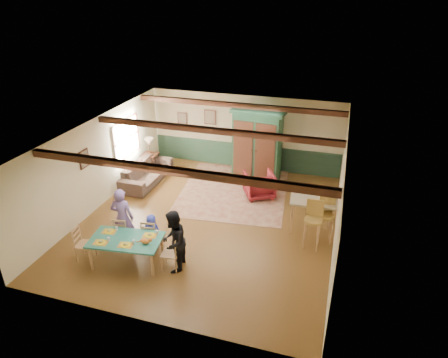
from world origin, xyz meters
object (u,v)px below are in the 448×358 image
(dining_chair_far_right, at_px, (151,234))
(dining_chair_end_left, at_px, (85,244))
(person_man, at_px, (123,218))
(person_child, at_px, (152,231))
(sofa, at_px, (147,172))
(end_table, at_px, (151,162))
(cat, at_px, (145,241))
(armoire, at_px, (257,146))
(dining_chair_far_left, at_px, (123,231))
(armchair, at_px, (259,185))
(person_woman, at_px, (173,241))
(bar_stool_right, at_px, (326,221))
(counter_table, at_px, (312,216))
(table_lamp, at_px, (149,146))
(dining_table, at_px, (127,251))
(bar_stool_left, at_px, (313,226))
(dining_chair_end_right, at_px, (170,253))

(dining_chair_far_right, distance_m, dining_chair_end_left, 1.61)
(person_man, xyz_separation_m, person_child, (0.75, 0.10, -0.34))
(sofa, xyz_separation_m, end_table, (-0.29, 0.88, -0.02))
(cat, bearing_deg, dining_chair_end_left, 176.63)
(dining_chair_far_right, bearing_deg, armoire, -116.34)
(dining_chair_far_left, distance_m, armoire, 5.51)
(person_man, relative_size, person_child, 1.72)
(armoire, bearing_deg, armchair, -66.46)
(person_woman, xyz_separation_m, sofa, (-2.79, 4.06, -0.43))
(end_table, bearing_deg, bar_stool_right, -22.91)
(person_child, height_order, armchair, person_child)
(dining_chair_far_right, xyz_separation_m, sofa, (-1.91, 3.50, -0.10))
(dining_chair_far_left, xyz_separation_m, counter_table, (4.56, 2.08, 0.05))
(armoire, relative_size, end_table, 3.80)
(dining_chair_far_left, relative_size, sofa, 0.38)
(dining_chair_far_left, relative_size, cat, 2.64)
(counter_table, bearing_deg, dining_chair_far_right, -152.58)
(table_lamp, bearing_deg, end_table, 0.00)
(dining_chair_end_left, bearing_deg, dining_chair_far_left, -46.17)
(counter_table, distance_m, bar_stool_right, 0.50)
(armoire, distance_m, armchair, 1.53)
(dining_chair_far_left, xyz_separation_m, table_lamp, (-1.45, 4.48, 0.50))
(dining_table, xyz_separation_m, dining_chair_far_right, (0.28, 0.72, 0.09))
(sofa, xyz_separation_m, bar_stool_right, (6.10, -1.82, 0.26))
(sofa, relative_size, bar_stool_left, 1.85)
(armoire, bearing_deg, bar_stool_right, -44.44)
(counter_table, xyz_separation_m, bar_stool_right, (0.38, -0.31, 0.11))
(dining_chair_far_right, distance_m, bar_stool_left, 4.11)
(dining_chair_end_right, distance_m, counter_table, 3.96)
(armchair, relative_size, counter_table, 0.74)
(dining_chair_end_right, bearing_deg, end_table, -156.45)
(dining_chair_far_right, bearing_deg, dining_table, 60.95)
(dining_chair_far_left, xyz_separation_m, cat, (0.99, -0.65, 0.34))
(sofa, bearing_deg, counter_table, -104.06)
(person_man, height_order, end_table, person_man)
(cat, distance_m, table_lamp, 5.68)
(dining_chair_far_left, relative_size, end_table, 1.37)
(sofa, xyz_separation_m, table_lamp, (-0.29, 0.88, 0.60))
(table_lamp, height_order, counter_table, table_lamp)
(person_child, xyz_separation_m, armchair, (2.02, 3.51, -0.07))
(person_man, bearing_deg, end_table, -79.40)
(dining_chair_far_right, bearing_deg, bar_stool_right, -165.82)
(dining_chair_far_right, bearing_deg, person_woman, 139.73)
(person_child, bearing_deg, dining_chair_end_left, 27.30)
(dining_chair_end_right, bearing_deg, bar_stool_right, 115.92)
(dining_table, xyz_separation_m, bar_stool_right, (4.48, 2.40, 0.26))
(dining_chair_far_right, xyz_separation_m, person_child, (-0.01, 0.07, 0.03))
(dining_chair_end_right, distance_m, end_table, 5.79)
(person_man, bearing_deg, person_child, 180.00)
(dining_chair_far_right, relative_size, armchair, 1.00)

